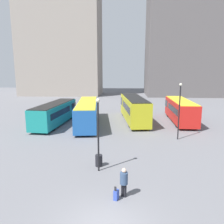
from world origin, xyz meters
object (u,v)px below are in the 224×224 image
object	(u,v)px
bus_3	(180,110)
traveler	(124,180)
bus_2	(134,108)
bus_0	(55,113)
bus_1	(87,112)
trash_bin	(99,160)
lamp_post_0	(179,107)
suitcase	(116,195)
lamp_post_1	(98,129)

from	to	relation	value
bus_3	traveler	bearing A→B (deg)	159.09
bus_2	traveler	bearing A→B (deg)	169.26
bus_0	bus_3	xyz separation A→B (m)	(16.59, 2.56, 0.11)
bus_1	trash_bin	distance (m)	13.05
bus_2	bus_0	bearing A→B (deg)	97.30
traveler	lamp_post_0	xyz separation A→B (m)	(5.37, 10.69, 2.35)
bus_2	bus_3	xyz separation A→B (m)	(6.31, -0.10, -0.18)
bus_1	traveler	bearing A→B (deg)	-170.54
bus_0	trash_bin	bearing A→B (deg)	-145.63
bus_0	suitcase	xyz separation A→B (m)	(8.69, -16.58, -1.22)
bus_0	bus_1	world-z (taller)	bus_1
bus_2	lamp_post_0	world-z (taller)	lamp_post_0
bus_1	lamp_post_1	size ratio (longest dim) A/B	2.40
bus_0	bus_3	distance (m)	16.78
bus_3	bus_2	bearing A→B (deg)	89.92
traveler	bus_0	bearing A→B (deg)	51.85
bus_3	suitcase	distance (m)	20.74
traveler	suitcase	size ratio (longest dim) A/B	2.06
bus_2	lamp_post_0	xyz separation A→B (m)	(4.20, -8.22, 1.55)
bus_2	traveler	world-z (taller)	bus_2
bus_1	bus_2	distance (m)	6.55
bus_0	traveler	xyz separation A→B (m)	(9.10, -16.26, -0.51)
bus_2	suitcase	distance (m)	19.35
trash_bin	bus_3	bearing A→B (deg)	58.02
bus_0	bus_2	xyz separation A→B (m)	(10.27, 2.65, 0.29)
lamp_post_0	lamp_post_1	distance (m)	10.44
bus_2	lamp_post_0	size ratio (longest dim) A/B	2.04
suitcase	lamp_post_0	xyz separation A→B (m)	(5.78, 11.01, 3.06)
bus_1	bus_3	bearing A→B (deg)	-86.44
bus_3	suitcase	xyz separation A→B (m)	(-7.89, -19.13, -1.33)
bus_2	lamp_post_1	world-z (taller)	lamp_post_1
lamp_post_0	trash_bin	world-z (taller)	lamp_post_0
lamp_post_1	trash_bin	distance (m)	2.71
bus_2	bus_3	world-z (taller)	bus_2
bus_3	traveler	distance (m)	20.26
bus_3	trash_bin	bearing A→B (deg)	148.82
trash_bin	bus_1	bearing A→B (deg)	103.55
traveler	trash_bin	world-z (taller)	traveler
bus_2	traveler	xyz separation A→B (m)	(-1.18, -18.91, -0.80)
bus_1	bus_2	xyz separation A→B (m)	(6.08, 2.43, 0.19)
lamp_post_0	trash_bin	bearing A→B (deg)	-136.57
bus_2	lamp_post_1	distance (m)	16.14
traveler	bus_1	bearing A→B (deg)	39.19
lamp_post_0	trash_bin	distance (m)	10.38
bus_3	trash_bin	xyz separation A→B (m)	(-9.35, -14.97, -1.19)
bus_0	bus_3	size ratio (longest dim) A/B	1.03
suitcase	trash_bin	world-z (taller)	trash_bin
bus_1	suitcase	distance (m)	17.44
bus_0	traveler	distance (m)	18.63
bus_0	trash_bin	world-z (taller)	bus_0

